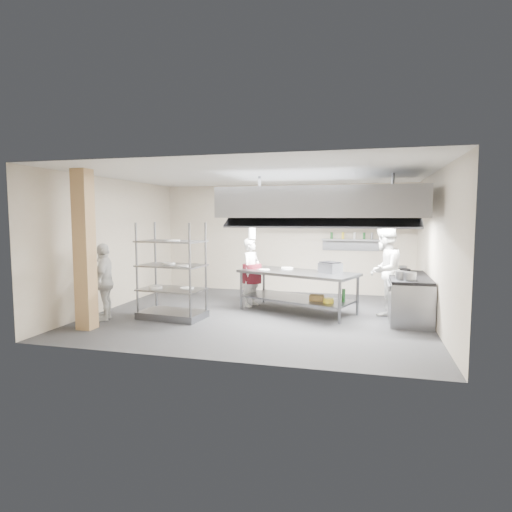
% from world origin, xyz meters
% --- Properties ---
extents(floor, '(7.00, 7.00, 0.00)m').
position_xyz_m(floor, '(0.00, 0.00, 0.00)').
color(floor, '#2B2B2D').
rests_on(floor, ground).
extents(ceiling, '(7.00, 7.00, 0.00)m').
position_xyz_m(ceiling, '(0.00, 0.00, 3.00)').
color(ceiling, silver).
rests_on(ceiling, wall_back).
extents(wall_back, '(7.00, 0.00, 7.00)m').
position_xyz_m(wall_back, '(0.00, 3.00, 1.50)').
color(wall_back, '#C0B098').
rests_on(wall_back, ground).
extents(wall_left, '(0.00, 6.00, 6.00)m').
position_xyz_m(wall_left, '(-3.50, 0.00, 1.50)').
color(wall_left, '#C0B098').
rests_on(wall_left, ground).
extents(wall_right, '(0.00, 6.00, 6.00)m').
position_xyz_m(wall_right, '(3.50, 0.00, 1.50)').
color(wall_right, '#C0B098').
rests_on(wall_right, ground).
extents(column, '(0.30, 0.30, 3.00)m').
position_xyz_m(column, '(-2.90, -1.90, 1.50)').
color(column, tan).
rests_on(column, floor).
extents(exhaust_hood, '(4.00, 2.50, 0.60)m').
position_xyz_m(exhaust_hood, '(1.30, 0.40, 2.40)').
color(exhaust_hood, gray).
rests_on(exhaust_hood, ceiling).
extents(hood_strip_a, '(1.60, 0.12, 0.04)m').
position_xyz_m(hood_strip_a, '(0.40, 0.40, 2.08)').
color(hood_strip_a, white).
rests_on(hood_strip_a, exhaust_hood).
extents(hood_strip_b, '(1.60, 0.12, 0.04)m').
position_xyz_m(hood_strip_b, '(2.20, 0.40, 2.08)').
color(hood_strip_b, white).
rests_on(hood_strip_b, exhaust_hood).
extents(wall_shelf, '(1.50, 0.28, 0.04)m').
position_xyz_m(wall_shelf, '(1.80, 2.84, 1.50)').
color(wall_shelf, gray).
rests_on(wall_shelf, wall_back).
extents(island, '(2.81, 1.94, 0.91)m').
position_xyz_m(island, '(0.75, 0.51, 0.46)').
color(island, slate).
rests_on(island, floor).
extents(island_worktop, '(2.81, 1.94, 0.06)m').
position_xyz_m(island_worktop, '(0.75, 0.51, 0.88)').
color(island_worktop, gray).
rests_on(island_worktop, island).
extents(island_undershelf, '(2.58, 1.76, 0.04)m').
position_xyz_m(island_undershelf, '(0.75, 0.51, 0.30)').
color(island_undershelf, slate).
rests_on(island_undershelf, island).
extents(pass_rack, '(1.41, 0.91, 2.00)m').
position_xyz_m(pass_rack, '(-1.70, -0.72, 1.00)').
color(pass_rack, gray).
rests_on(pass_rack, floor).
extents(cooking_range, '(0.80, 2.00, 0.84)m').
position_xyz_m(cooking_range, '(3.08, 0.50, 0.42)').
color(cooking_range, gray).
rests_on(cooking_range, floor).
extents(range_top, '(0.78, 1.96, 0.06)m').
position_xyz_m(range_top, '(3.08, 0.50, 0.87)').
color(range_top, black).
rests_on(range_top, cooking_range).
extents(chef_head, '(0.54, 0.67, 1.61)m').
position_xyz_m(chef_head, '(-0.42, 0.89, 0.80)').
color(chef_head, white).
rests_on(chef_head, floor).
extents(chef_line, '(1.02, 1.14, 1.92)m').
position_xyz_m(chef_line, '(2.60, 0.74, 0.96)').
color(chef_line, white).
rests_on(chef_line, floor).
extents(chef_plating, '(0.67, 1.00, 1.58)m').
position_xyz_m(chef_plating, '(-3.00, -1.16, 0.79)').
color(chef_plating, white).
rests_on(chef_plating, floor).
extents(griddle, '(0.55, 0.53, 0.21)m').
position_xyz_m(griddle, '(1.46, 0.50, 1.02)').
color(griddle, slate).
rests_on(griddle, island_worktop).
extents(wicker_basket, '(0.31, 0.23, 0.13)m').
position_xyz_m(wicker_basket, '(1.20, 0.28, 0.38)').
color(wicker_basket, olive).
rests_on(wicker_basket, island_undershelf).
extents(stockpot, '(0.23, 0.23, 0.16)m').
position_xyz_m(stockpot, '(2.89, -0.07, 0.98)').
color(stockpot, gray).
rests_on(stockpot, range_top).
extents(plate_stack, '(0.28, 0.28, 0.05)m').
position_xyz_m(plate_stack, '(-1.70, -0.72, 0.64)').
color(plate_stack, white).
rests_on(plate_stack, pass_rack).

